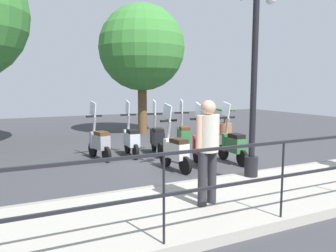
{
  "coord_description": "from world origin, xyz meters",
  "views": [
    {
      "loc": [
        -7.42,
        4.16,
        1.96
      ],
      "look_at": [
        0.2,
        0.5,
        0.9
      ],
      "focal_mm": 35.0,
      "sensor_mm": 36.0,
      "label": 1
    }
  ],
  "objects_px": {
    "tree_distant": "(142,48)",
    "scooter_far_3": "(99,141)",
    "lamp_post_near": "(254,89)",
    "scooter_near_2": "(175,150)",
    "scooter_far_0": "(184,135)",
    "scooter_far_1": "(157,138)",
    "scooter_near_1": "(202,147)",
    "potted_palm": "(225,123)",
    "pedestrian_distant": "(208,144)",
    "scooter_near_0": "(233,144)",
    "scooter_far_2": "(131,139)"
  },
  "relations": [
    {
      "from": "tree_distant",
      "to": "scooter_far_3",
      "type": "relative_size",
      "value": 3.32
    },
    {
      "from": "lamp_post_near",
      "to": "scooter_near_2",
      "type": "height_order",
      "value": "lamp_post_near"
    },
    {
      "from": "tree_distant",
      "to": "scooter_far_0",
      "type": "height_order",
      "value": "tree_distant"
    },
    {
      "from": "scooter_near_2",
      "to": "scooter_far_1",
      "type": "relative_size",
      "value": 1.0
    },
    {
      "from": "tree_distant",
      "to": "scooter_far_3",
      "type": "bearing_deg",
      "value": 144.62
    },
    {
      "from": "lamp_post_near",
      "to": "tree_distant",
      "type": "bearing_deg",
      "value": -4.0
    },
    {
      "from": "scooter_near_1",
      "to": "scooter_far_1",
      "type": "height_order",
      "value": "same"
    },
    {
      "from": "scooter_near_2",
      "to": "scooter_far_1",
      "type": "height_order",
      "value": "same"
    },
    {
      "from": "scooter_near_1",
      "to": "tree_distant",
      "type": "bearing_deg",
      "value": 6.38
    },
    {
      "from": "tree_distant",
      "to": "scooter_far_1",
      "type": "distance_m",
      "value": 4.99
    },
    {
      "from": "scooter_near_1",
      "to": "scooter_far_3",
      "type": "xyz_separation_m",
      "value": [
        1.83,
        2.04,
        0.0
      ]
    },
    {
      "from": "potted_palm",
      "to": "scooter_near_1",
      "type": "bearing_deg",
      "value": 138.68
    },
    {
      "from": "pedestrian_distant",
      "to": "scooter_near_2",
      "type": "relative_size",
      "value": 1.03
    },
    {
      "from": "pedestrian_distant",
      "to": "potted_palm",
      "type": "distance_m",
      "value": 8.33
    },
    {
      "from": "scooter_near_0",
      "to": "scooter_far_3",
      "type": "bearing_deg",
      "value": 59.17
    },
    {
      "from": "pedestrian_distant",
      "to": "scooter_near_0",
      "type": "distance_m",
      "value": 3.5
    },
    {
      "from": "scooter_near_0",
      "to": "scooter_far_0",
      "type": "height_order",
      "value": "same"
    },
    {
      "from": "lamp_post_near",
      "to": "scooter_far_3",
      "type": "distance_m",
      "value": 4.32
    },
    {
      "from": "scooter_far_1",
      "to": "pedestrian_distant",
      "type": "bearing_deg",
      "value": 177.12
    },
    {
      "from": "lamp_post_near",
      "to": "scooter_far_3",
      "type": "relative_size",
      "value": 2.57
    },
    {
      "from": "tree_distant",
      "to": "scooter_near_0",
      "type": "xyz_separation_m",
      "value": [
        -5.68,
        -0.23,
        -2.92
      ]
    },
    {
      "from": "scooter_near_2",
      "to": "scooter_far_2",
      "type": "bearing_deg",
      "value": 5.07
    },
    {
      "from": "scooter_near_1",
      "to": "scooter_near_2",
      "type": "height_order",
      "value": "same"
    },
    {
      "from": "pedestrian_distant",
      "to": "potted_palm",
      "type": "xyz_separation_m",
      "value": [
        6.6,
        -5.03,
        -0.63
      ]
    },
    {
      "from": "scooter_near_2",
      "to": "tree_distant",
      "type": "bearing_deg",
      "value": -20.8
    },
    {
      "from": "lamp_post_near",
      "to": "scooter_near_2",
      "type": "bearing_deg",
      "value": 30.19
    },
    {
      "from": "potted_palm",
      "to": "scooter_near_1",
      "type": "relative_size",
      "value": 0.69
    },
    {
      "from": "pedestrian_distant",
      "to": "scooter_near_1",
      "type": "distance_m",
      "value": 3.0
    },
    {
      "from": "scooter_near_0",
      "to": "tree_distant",
      "type": "bearing_deg",
      "value": 3.83
    },
    {
      "from": "potted_palm",
      "to": "scooter_near_2",
      "type": "height_order",
      "value": "scooter_near_2"
    },
    {
      "from": "lamp_post_near",
      "to": "scooter_far_0",
      "type": "relative_size",
      "value": 2.57
    },
    {
      "from": "scooter_near_1",
      "to": "potted_palm",
      "type": "bearing_deg",
      "value": -28.22
    },
    {
      "from": "tree_distant",
      "to": "scooter_near_1",
      "type": "xyz_separation_m",
      "value": [
        -5.65,
        0.67,
        -2.92
      ]
    },
    {
      "from": "scooter_near_1",
      "to": "scooter_far_3",
      "type": "distance_m",
      "value": 2.74
    },
    {
      "from": "potted_palm",
      "to": "scooter_far_0",
      "type": "xyz_separation_m",
      "value": [
        -2.27,
        3.1,
        0.04
      ]
    },
    {
      "from": "pedestrian_distant",
      "to": "scooter_far_3",
      "type": "bearing_deg",
      "value": 170.42
    },
    {
      "from": "pedestrian_distant",
      "to": "scooter_far_2",
      "type": "xyz_separation_m",
      "value": [
        4.38,
        -0.32,
        -0.6
      ]
    },
    {
      "from": "scooter_far_1",
      "to": "lamp_post_near",
      "type": "bearing_deg",
      "value": -159.47
    },
    {
      "from": "lamp_post_near",
      "to": "potted_palm",
      "type": "bearing_deg",
      "value": -31.0
    },
    {
      "from": "tree_distant",
      "to": "scooter_far_0",
      "type": "distance_m",
      "value": 4.85
    },
    {
      "from": "scooter_near_0",
      "to": "scooter_far_2",
      "type": "relative_size",
      "value": 1.0
    },
    {
      "from": "potted_palm",
      "to": "scooter_far_0",
      "type": "height_order",
      "value": "scooter_far_0"
    },
    {
      "from": "pedestrian_distant",
      "to": "scooter_far_3",
      "type": "distance_m",
      "value": 4.46
    },
    {
      "from": "pedestrian_distant",
      "to": "scooter_far_2",
      "type": "bearing_deg",
      "value": 158.75
    },
    {
      "from": "scooter_far_1",
      "to": "scooter_near_0",
      "type": "bearing_deg",
      "value": -132.91
    },
    {
      "from": "tree_distant",
      "to": "scooter_far_0",
      "type": "relative_size",
      "value": 3.32
    },
    {
      "from": "lamp_post_near",
      "to": "pedestrian_distant",
      "type": "bearing_deg",
      "value": 119.82
    },
    {
      "from": "scooter_far_1",
      "to": "scooter_far_2",
      "type": "height_order",
      "value": "same"
    },
    {
      "from": "lamp_post_near",
      "to": "scooter_near_1",
      "type": "distance_m",
      "value": 2.15
    },
    {
      "from": "scooter_far_2",
      "to": "scooter_near_0",
      "type": "bearing_deg",
      "value": -129.11
    }
  ]
}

